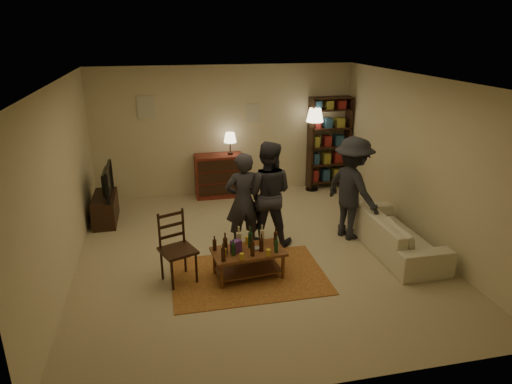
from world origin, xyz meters
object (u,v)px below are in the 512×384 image
object	(u,v)px
dining_chair	(176,245)
dresser	(220,174)
sofa	(395,232)
bookshelf	(329,142)
person_right	(267,193)
floor_lamp	(315,121)
person_by_sofa	(352,189)
tv_stand	(105,202)
coffee_table	(247,253)
person_left	(243,201)

from	to	relation	value
dining_chair	dresser	bearing A→B (deg)	50.51
dresser	sofa	xyz separation A→B (m)	(2.39, -3.11, -0.17)
bookshelf	person_right	xyz separation A→B (m)	(-1.98, -2.47, -0.17)
dresser	floor_lamp	xyz separation A→B (m)	(2.05, -0.06, 1.07)
bookshelf	person_by_sofa	distance (m)	2.62
dining_chair	person_right	distance (m)	1.81
dining_chair	tv_stand	xyz separation A→B (m)	(-1.18, 2.39, -0.16)
dresser	dining_chair	bearing A→B (deg)	-108.04
bookshelf	sofa	size ratio (longest dim) A/B	0.97
sofa	person_right	distance (m)	2.14
dining_chair	person_right	size ratio (longest dim) A/B	0.60
coffee_table	bookshelf	distance (m)	4.37
floor_lamp	person_right	world-z (taller)	floor_lamp
floor_lamp	dresser	bearing A→B (deg)	178.23
tv_stand	bookshelf	distance (m)	4.84
coffee_table	bookshelf	bearing A→B (deg)	54.28
coffee_table	dining_chair	xyz separation A→B (m)	(-0.99, 0.14, 0.16)
person_left	person_right	distance (m)	0.44
coffee_table	floor_lamp	distance (m)	4.16
bookshelf	person_right	bearing A→B (deg)	-128.78
dining_chair	person_right	xyz separation A→B (m)	(1.53, 0.90, 0.32)
tv_stand	floor_lamp	distance (m)	4.53
dresser	sofa	distance (m)	3.93
floor_lamp	tv_stand	bearing A→B (deg)	-168.81
dresser	person_right	size ratio (longest dim) A/B	0.79
person_right	dining_chair	bearing A→B (deg)	53.10
coffee_table	dresser	xyz separation A→B (m)	(0.08, 3.44, 0.10)
coffee_table	bookshelf	xyz separation A→B (m)	(2.52, 3.51, 0.65)
dining_chair	tv_stand	distance (m)	2.67
person_right	sofa	bearing A→B (deg)	-177.71
coffee_table	tv_stand	bearing A→B (deg)	130.62
dresser	floor_lamp	bearing A→B (deg)	-1.77
dresser	sofa	size ratio (longest dim) A/B	0.65
bookshelf	floor_lamp	world-z (taller)	bookshelf
bookshelf	floor_lamp	xyz separation A→B (m)	(-0.39, -0.13, 0.51)
person_left	sofa	bearing A→B (deg)	159.52
bookshelf	person_by_sofa	size ratio (longest dim) A/B	1.15
dresser	bookshelf	world-z (taller)	bookshelf
floor_lamp	bookshelf	bearing A→B (deg)	18.34
dresser	person_left	world-z (taller)	person_left
dresser	person_right	xyz separation A→B (m)	(0.46, -2.40, 0.39)
sofa	person_left	size ratio (longest dim) A/B	1.31
floor_lamp	person_right	distance (m)	2.90
dresser	floor_lamp	world-z (taller)	floor_lamp
floor_lamp	person_left	xyz separation A→B (m)	(-2.01, -2.42, -0.75)
coffee_table	person_left	distance (m)	1.05
floor_lamp	sofa	xyz separation A→B (m)	(0.35, -3.05, -1.24)
floor_lamp	coffee_table	bearing A→B (deg)	-122.23
coffee_table	floor_lamp	world-z (taller)	floor_lamp
tv_stand	person_right	world-z (taller)	person_right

